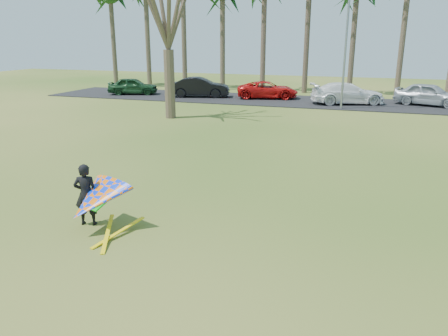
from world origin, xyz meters
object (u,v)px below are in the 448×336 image
(car_0, at_px, (133,86))
(kite_flyer, at_px, (94,199))
(car_2, at_px, (268,90))
(car_3, at_px, (348,93))
(bare_tree_left, at_px, (167,2))
(car_1, at_px, (200,87))
(car_4, at_px, (429,94))
(streetlight, at_px, (348,44))

(car_0, height_order, kite_flyer, kite_flyer)
(car_2, height_order, car_3, car_3)
(bare_tree_left, distance_m, kite_flyer, 17.94)
(bare_tree_left, bearing_deg, car_1, 100.99)
(car_4, bearing_deg, car_3, 119.82)
(streetlight, distance_m, car_3, 4.41)
(car_1, bearing_deg, kite_flyer, -178.08)
(bare_tree_left, height_order, car_2, bare_tree_left)
(car_1, xyz_separation_m, kite_flyer, (7.33, -25.75, -0.03))
(streetlight, bearing_deg, car_2, 149.90)
(car_1, height_order, car_2, car_1)
(streetlight, xyz_separation_m, car_0, (-18.34, 2.49, -3.67))
(bare_tree_left, distance_m, car_2, 12.92)
(car_0, relative_size, car_3, 0.79)
(car_2, relative_size, car_3, 0.91)
(car_4, bearing_deg, car_1, 111.98)
(car_1, distance_m, car_2, 5.73)
(car_1, height_order, car_4, car_4)
(car_1, relative_size, car_3, 0.91)
(streetlight, height_order, kite_flyer, streetlight)
(car_0, relative_size, car_4, 0.89)
(streetlight, bearing_deg, car_4, 31.61)
(car_1, height_order, car_3, car_1)
(car_0, height_order, car_3, car_3)
(car_3, bearing_deg, car_4, -99.01)
(car_3, bearing_deg, streetlight, 158.70)
(bare_tree_left, relative_size, streetlight, 1.21)
(bare_tree_left, xyz_separation_m, car_2, (3.76, 10.71, -6.16))
(car_2, bearing_deg, car_4, -104.17)
(streetlight, bearing_deg, bare_tree_left, -145.43)
(bare_tree_left, distance_m, streetlight, 12.58)
(kite_flyer, bearing_deg, car_4, 68.31)
(bare_tree_left, relative_size, car_3, 1.77)
(bare_tree_left, xyz_separation_m, car_3, (10.24, 9.53, -6.06))
(bare_tree_left, relative_size, car_2, 1.94)
(bare_tree_left, bearing_deg, car_3, 42.94)
(kite_flyer, bearing_deg, car_3, 79.33)
(streetlight, bearing_deg, car_1, 167.10)
(streetlight, relative_size, car_2, 1.60)
(car_0, distance_m, car_4, 24.21)
(streetlight, height_order, car_0, streetlight)
(bare_tree_left, xyz_separation_m, car_0, (-8.18, 9.49, -6.12))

